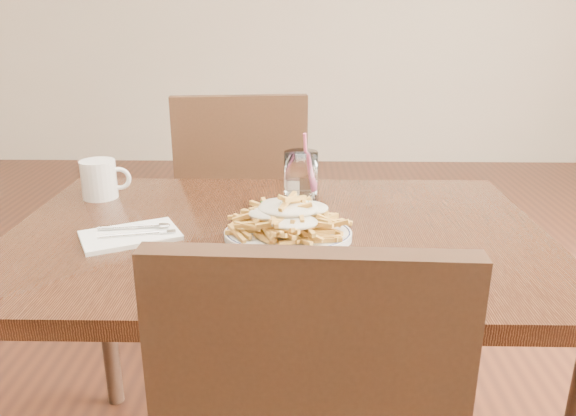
{
  "coord_description": "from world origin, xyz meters",
  "views": [
    {
      "loc": [
        0.05,
        -1.18,
        1.21
      ],
      "look_at": [
        0.02,
        -0.05,
        0.82
      ],
      "focal_mm": 35.0,
      "sensor_mm": 36.0,
      "label": 1
    }
  ],
  "objects_px": {
    "chair_far": "(242,206)",
    "fries_plate": "(288,234)",
    "loaded_fries": "(288,214)",
    "table": "(278,261)",
    "water_glass": "(301,182)",
    "coffee_mug": "(100,179)"
  },
  "relations": [
    {
      "from": "coffee_mug",
      "to": "loaded_fries",
      "type": "bearing_deg",
      "value": -28.8
    },
    {
      "from": "chair_far",
      "to": "loaded_fries",
      "type": "height_order",
      "value": "chair_far"
    },
    {
      "from": "chair_far",
      "to": "fries_plate",
      "type": "relative_size",
      "value": 3.17
    },
    {
      "from": "chair_far",
      "to": "fries_plate",
      "type": "xyz_separation_m",
      "value": [
        0.18,
        -0.8,
        0.22
      ]
    },
    {
      "from": "fries_plate",
      "to": "water_glass",
      "type": "bearing_deg",
      "value": 83.03
    },
    {
      "from": "loaded_fries",
      "to": "fries_plate",
      "type": "bearing_deg",
      "value": 116.57
    },
    {
      "from": "table",
      "to": "chair_far",
      "type": "bearing_deg",
      "value": 102.09
    },
    {
      "from": "fries_plate",
      "to": "loaded_fries",
      "type": "distance_m",
      "value": 0.05
    },
    {
      "from": "loaded_fries",
      "to": "chair_far",
      "type": "bearing_deg",
      "value": 103.01
    },
    {
      "from": "loaded_fries",
      "to": "water_glass",
      "type": "bearing_deg",
      "value": 83.03
    },
    {
      "from": "chair_far",
      "to": "coffee_mug",
      "type": "xyz_separation_m",
      "value": [
        -0.31,
        -0.53,
        0.26
      ]
    },
    {
      "from": "chair_far",
      "to": "fries_plate",
      "type": "height_order",
      "value": "chair_far"
    },
    {
      "from": "table",
      "to": "coffee_mug",
      "type": "xyz_separation_m",
      "value": [
        -0.47,
        0.22,
        0.13
      ]
    },
    {
      "from": "table",
      "to": "water_glass",
      "type": "distance_m",
      "value": 0.23
    },
    {
      "from": "table",
      "to": "water_glass",
      "type": "height_order",
      "value": "water_glass"
    },
    {
      "from": "water_glass",
      "to": "coffee_mug",
      "type": "height_order",
      "value": "water_glass"
    },
    {
      "from": "loaded_fries",
      "to": "water_glass",
      "type": "xyz_separation_m",
      "value": [
        0.03,
        0.23,
        0.0
      ]
    },
    {
      "from": "fries_plate",
      "to": "water_glass",
      "type": "xyz_separation_m",
      "value": [
        0.03,
        0.23,
        0.05
      ]
    },
    {
      "from": "water_glass",
      "to": "coffee_mug",
      "type": "bearing_deg",
      "value": 175.34
    },
    {
      "from": "loaded_fries",
      "to": "water_glass",
      "type": "distance_m",
      "value": 0.23
    },
    {
      "from": "chair_far",
      "to": "loaded_fries",
      "type": "xyz_separation_m",
      "value": [
        0.18,
        -0.8,
        0.26
      ]
    },
    {
      "from": "chair_far",
      "to": "loaded_fries",
      "type": "bearing_deg",
      "value": -76.99
    }
  ]
}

